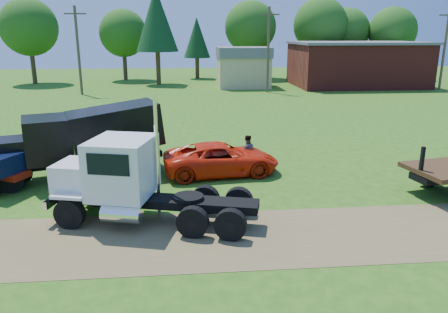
{
  "coord_description": "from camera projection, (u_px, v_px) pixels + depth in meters",
  "views": [
    {
      "loc": [
        -3.22,
        -12.74,
        6.38
      ],
      "look_at": [
        -1.67,
        3.96,
        1.6
      ],
      "focal_mm": 35.0,
      "sensor_mm": 36.0,
      "label": 1
    }
  ],
  "objects": [
    {
      "name": "utility_poles",
      "position": [
        268.0,
        48.0,
        46.99
      ],
      "size": [
        42.2,
        0.28,
        9.0
      ],
      "color": "#4A3E2A",
      "rests_on": "ground"
    },
    {
      "name": "tree_row",
      "position": [
        240.0,
        28.0,
        59.43
      ],
      "size": [
        55.52,
        13.21,
        11.78
      ],
      "color": "#362216",
      "rests_on": "ground"
    },
    {
      "name": "ground",
      "position": [
        286.0,
        235.0,
        14.23
      ],
      "size": [
        140.0,
        140.0,
        0.0
      ],
      "primitive_type": "plane",
      "color": "#2C5713",
      "rests_on": "ground"
    },
    {
      "name": "orange_pickup",
      "position": [
        221.0,
        159.0,
        20.22
      ],
      "size": [
        5.57,
        3.08,
        1.48
      ],
      "primitive_type": "imported",
      "rotation": [
        0.0,
        0.0,
        1.69
      ],
      "color": "red",
      "rests_on": "ground"
    },
    {
      "name": "spectator_b",
      "position": [
        247.0,
        152.0,
        21.16
      ],
      "size": [
        0.82,
        0.66,
        1.62
      ],
      "primitive_type": "imported",
      "rotation": [
        0.0,
        0.0,
        3.08
      ],
      "color": "#999999",
      "rests_on": "ground"
    },
    {
      "name": "tan_shed",
      "position": [
        243.0,
        67.0,
        52.22
      ],
      "size": [
        6.2,
        5.4,
        4.7
      ],
      "color": "tan",
      "rests_on": "ground"
    },
    {
      "name": "brick_building",
      "position": [
        357.0,
        64.0,
        53.4
      ],
      "size": [
        15.4,
        10.4,
        5.3
      ],
      "color": "maroon",
      "rests_on": "ground"
    },
    {
      "name": "black_dump_truck",
      "position": [
        85.0,
        137.0,
        19.7
      ],
      "size": [
        7.69,
        4.51,
        3.28
      ],
      "rotation": [
        0.0,
        0.0,
        0.33
      ],
      "color": "black",
      "rests_on": "ground"
    },
    {
      "name": "white_semi_tractor",
      "position": [
        125.0,
        180.0,
        15.06
      ],
      "size": [
        7.33,
        3.96,
        4.33
      ],
      "rotation": [
        0.0,
        0.0,
        -0.25
      ],
      "color": "black",
      "rests_on": "ground"
    },
    {
      "name": "dirt_track",
      "position": [
        286.0,
        235.0,
        14.23
      ],
      "size": [
        120.0,
        4.2,
        0.01
      ],
      "primitive_type": "cube",
      "color": "brown",
      "rests_on": "ground"
    }
  ]
}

